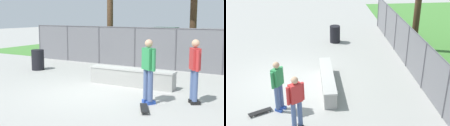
# 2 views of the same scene
# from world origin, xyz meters

# --- Properties ---
(ground_plane) EXTENTS (80.00, 80.00, 0.00)m
(ground_plane) POSITION_xyz_m (0.00, 0.00, 0.00)
(ground_plane) COLOR #9E9E99
(grass_strip) EXTENTS (26.25, 20.00, 0.02)m
(grass_strip) POSITION_xyz_m (0.00, 15.56, 0.01)
(grass_strip) COLOR #478438
(grass_strip) RESTS_ON ground
(concrete_ledge) EXTENTS (3.16, 0.53, 0.62)m
(concrete_ledge) POSITION_xyz_m (0.68, 1.56, 0.32)
(concrete_ledge) COLOR #999993
(concrete_ledge) RESTS_ON ground
(skateboarder) EXTENTS (0.52, 0.42, 1.82)m
(skateboarder) POSITION_xyz_m (2.07, -0.16, 1.01)
(skateboarder) COLOR #2647A5
(skateboarder) RESTS_ON ground
(skateboard) EXTENTS (0.55, 0.80, 0.09)m
(skateboard) POSITION_xyz_m (2.26, -0.82, 0.07)
(skateboard) COLOR black
(skateboard) RESTS_ON ground
(chainlink_fence) EXTENTS (14.32, 0.07, 1.92)m
(chainlink_fence) POSITION_xyz_m (-0.00, 5.26, 1.03)
(chainlink_fence) COLOR #4C4C51
(chainlink_fence) RESTS_ON ground
(car_green) EXTENTS (2.27, 4.33, 1.66)m
(car_green) POSITION_xyz_m (-2.00, 11.09, 0.84)
(car_green) COLOR #1E6638
(car_green) RESTS_ON ground
(car_silver) EXTENTS (2.27, 4.33, 1.66)m
(car_silver) POSITION_xyz_m (1.25, 10.97, 0.84)
(car_silver) COLOR #B7BABF
(car_silver) RESTS_ON ground
(bystander) EXTENTS (0.42, 0.52, 1.82)m
(bystander) POSITION_xyz_m (3.19, 0.48, 1.01)
(bystander) COLOR black
(bystander) RESTS_ON ground
(trash_bin) EXTENTS (0.56, 0.56, 0.92)m
(trash_bin) POSITION_xyz_m (-4.44, 2.28, 0.46)
(trash_bin) COLOR black
(trash_bin) RESTS_ON ground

